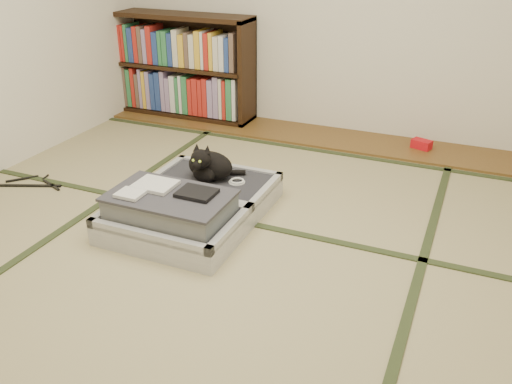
% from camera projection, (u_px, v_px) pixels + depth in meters
% --- Properties ---
extents(floor, '(4.50, 4.50, 0.00)m').
position_uv_depth(floor, '(222.00, 258.00, 2.92)').
color(floor, tan).
rests_on(floor, ground).
extents(wood_strip, '(4.00, 0.50, 0.02)m').
position_uv_depth(wood_strip, '(327.00, 137.00, 4.56)').
color(wood_strip, brown).
rests_on(wood_strip, ground).
extents(red_item, '(0.17, 0.13, 0.07)m').
position_uv_depth(red_item, '(422.00, 144.00, 4.30)').
color(red_item, red).
rests_on(red_item, wood_strip).
extents(tatami_borders, '(4.00, 4.50, 0.01)m').
position_uv_depth(tatami_borders, '(258.00, 217.00, 3.32)').
color(tatami_borders, '#2D381E').
rests_on(tatami_borders, ground).
extents(bookcase, '(1.40, 0.32, 0.92)m').
position_uv_depth(bookcase, '(179.00, 68.00, 4.94)').
color(bookcase, black).
rests_on(bookcase, wood_strip).
extents(suitcase, '(0.77, 1.03, 0.30)m').
position_uv_depth(suitcase, '(190.00, 206.00, 3.24)').
color(suitcase, silver).
rests_on(suitcase, floor).
extents(cat, '(0.34, 0.34, 0.28)m').
position_uv_depth(cat, '(209.00, 166.00, 3.42)').
color(cat, black).
rests_on(cat, suitcase).
extents(cable_coil, '(0.11, 0.11, 0.03)m').
position_uv_depth(cable_coil, '(237.00, 182.00, 3.42)').
color(cable_coil, white).
rests_on(cable_coil, suitcase).
extents(hanger, '(0.44, 0.28, 0.01)m').
position_uv_depth(hanger, '(33.00, 184.00, 3.75)').
color(hanger, black).
rests_on(hanger, floor).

